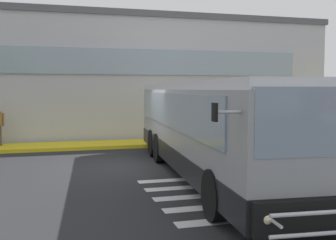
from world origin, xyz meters
The scene contains 5 objects.
ground_plane centered at (0.00, 0.00, -0.01)m, with size 80.00×90.00×0.02m, color #232326.
bay_paint_stripes centered at (2.00, -4.20, 0.00)m, with size 4.40×3.96×0.01m.
terminal_building centered at (-0.69, 11.65, 3.12)m, with size 25.18×13.80×6.24m.
boarding_curb centered at (0.00, 4.80, 0.07)m, with size 27.38×2.00×0.15m, color yellow.
bus_main_foreground centered at (2.07, -2.22, 1.34)m, with size 3.85×11.99×2.70m.
Camera 1 is at (-2.26, -13.03, 2.51)m, focal length 43.35 mm.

